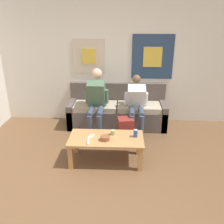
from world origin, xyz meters
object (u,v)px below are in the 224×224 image
object	(u,v)px
person_seated_adult	(96,100)
couch	(117,112)
game_controller_near_right	(88,142)
person_seated_teen	(136,104)
backpack	(126,131)
game_controller_near_left	(91,137)
coffee_table	(106,142)
ceramic_bowl	(105,138)
drink_can_blue	(136,133)
pillar_candle	(113,132)

from	to	relation	value
person_seated_adult	couch	bearing A→B (deg)	39.20
person_seated_adult	game_controller_near_right	bearing A→B (deg)	-89.86
couch	person_seated_teen	bearing A→B (deg)	-40.43
person_seated_adult	backpack	world-z (taller)	person_seated_adult
person_seated_adult	game_controller_near_left	bearing A→B (deg)	-88.98
coffee_table	person_seated_adult	distance (m)	1.14
person_seated_adult	person_seated_teen	bearing A→B (deg)	0.45
ceramic_bowl	game_controller_near_right	bearing A→B (deg)	-159.24
person_seated_adult	game_controller_near_left	xyz separation A→B (m)	(0.02, -1.06, -0.25)
ceramic_bowl	drink_can_blue	distance (m)	0.50
couch	game_controller_near_left	xyz separation A→B (m)	(-0.39, -1.39, 0.14)
coffee_table	drink_can_blue	xyz separation A→B (m)	(0.47, 0.05, 0.14)
game_controller_near_left	game_controller_near_right	world-z (taller)	same
backpack	game_controller_near_right	xyz separation A→B (m)	(-0.58, -0.83, 0.21)
person_seated_adult	drink_can_blue	xyz separation A→B (m)	(0.73, -1.01, -0.20)
person_seated_adult	ceramic_bowl	size ratio (longest dim) A/B	8.31
drink_can_blue	couch	bearing A→B (deg)	103.81
person_seated_adult	coffee_table	bearing A→B (deg)	-75.87
drink_can_blue	game_controller_near_left	xyz separation A→B (m)	(-0.72, -0.05, -0.05)
person_seated_teen	person_seated_adult	bearing A→B (deg)	-179.55
couch	ceramic_bowl	world-z (taller)	couch
person_seated_adult	ceramic_bowl	bearing A→B (deg)	-77.41
game_controller_near_left	game_controller_near_right	xyz separation A→B (m)	(-0.02, -0.18, 0.00)
couch	coffee_table	world-z (taller)	couch
couch	drink_can_blue	xyz separation A→B (m)	(0.33, -1.34, 0.19)
person_seated_adult	pillar_candle	bearing A→B (deg)	-68.63
ceramic_bowl	pillar_candle	world-z (taller)	pillar_candle
coffee_table	backpack	world-z (taller)	backpack
couch	pillar_candle	distance (m)	1.30
person_seated_teen	backpack	xyz separation A→B (m)	(-0.20, -0.42, -0.39)
person_seated_teen	game_controller_near_left	world-z (taller)	person_seated_teen
drink_can_blue	game_controller_near_right	size ratio (longest dim) A/B	0.84
person_seated_teen	game_controller_near_left	distance (m)	1.33
coffee_table	game_controller_near_right	distance (m)	0.33
ceramic_bowl	game_controller_near_right	distance (m)	0.27
drink_can_blue	person_seated_teen	bearing A→B (deg)	87.17
coffee_table	person_seated_adult	size ratio (longest dim) A/B	0.94
pillar_candle	game_controller_near_right	size ratio (longest dim) A/B	0.62
backpack	ceramic_bowl	size ratio (longest dim) A/B	3.16
game_controller_near_right	backpack	bearing A→B (deg)	55.07
couch	pillar_candle	xyz separation A→B (m)	(-0.03, -1.29, 0.17)
drink_can_blue	game_controller_near_left	world-z (taller)	drink_can_blue
game_controller_near_left	couch	bearing A→B (deg)	74.52
person_seated_teen	couch	bearing A→B (deg)	139.57
couch	pillar_candle	size ratio (longest dim) A/B	22.08
person_seated_adult	backpack	distance (m)	0.85
backpack	game_controller_near_left	world-z (taller)	backpack
backpack	game_controller_near_right	world-z (taller)	backpack
couch	drink_can_blue	distance (m)	1.39
couch	backpack	size ratio (longest dim) A/B	4.25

